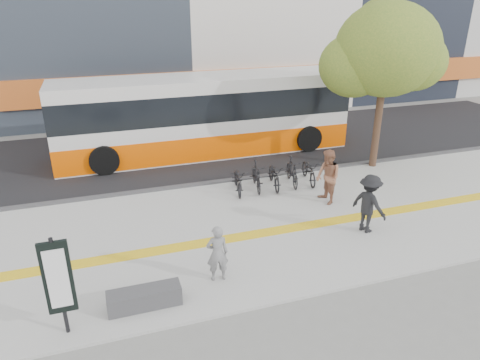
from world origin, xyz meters
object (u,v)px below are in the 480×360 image
object	(u,v)px
street_tree	(384,52)
seated_woman	(217,253)
pedestrian_tan	(328,177)
pedestrian_dark	(369,204)
bench	(145,298)
bus	(205,117)
signboard	(58,279)

from	to	relation	value
street_tree	seated_woman	distance (m)	10.40
pedestrian_tan	pedestrian_dark	distance (m)	2.07
bench	seated_woman	bearing A→B (deg)	14.80
bench	bus	xyz separation A→B (m)	(3.85, 9.70, 1.30)
street_tree	seated_woman	xyz separation A→B (m)	(-7.98, -5.55, -3.71)
seated_woman	signboard	bearing A→B (deg)	17.97
bus	street_tree	bearing A→B (deg)	-31.83
bench	pedestrian_dark	bearing A→B (deg)	12.04
pedestrian_dark	signboard	bearing A→B (deg)	82.88
pedestrian_tan	bus	bearing A→B (deg)	-159.68
signboard	bench	bearing A→B (deg)	10.81
street_tree	bus	world-z (taller)	street_tree
pedestrian_tan	seated_woman	bearing A→B (deg)	-58.31
street_tree	pedestrian_dark	xyz separation A→B (m)	(-3.23, -4.62, -3.56)
signboard	seated_woman	bearing A→B (deg)	12.94
signboard	pedestrian_tan	bearing A→B (deg)	25.29
bus	signboard	bearing A→B (deg)	-118.60
bus	pedestrian_tan	xyz separation A→B (m)	(2.50, -6.25, -0.62)
bus	pedestrian_dark	size ratio (longest dim) A/B	7.10
pedestrian_dark	pedestrian_tan	bearing A→B (deg)	-13.51
pedestrian_tan	street_tree	bearing A→B (deg)	125.37
bench	bus	distance (m)	10.52
bus	seated_woman	bearing A→B (deg)	-102.55
signboard	seated_woman	size ratio (longest dim) A/B	1.53
seated_woman	pedestrian_tan	xyz separation A→B (m)	(4.55, 2.98, 0.18)
street_tree	seated_woman	size ratio (longest dim) A/B	4.38
pedestrian_dark	street_tree	bearing A→B (deg)	-53.87
signboard	street_tree	size ratio (longest dim) A/B	0.35
signboard	pedestrian_tan	size ratio (longest dim) A/B	1.22
signboard	pedestrian_dark	xyz separation A→B (m)	(8.15, 1.70, -0.42)
street_tree	pedestrian_dark	size ratio (longest dim) A/B	3.62
bus	pedestrian_dark	xyz separation A→B (m)	(2.69, -8.30, -0.66)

